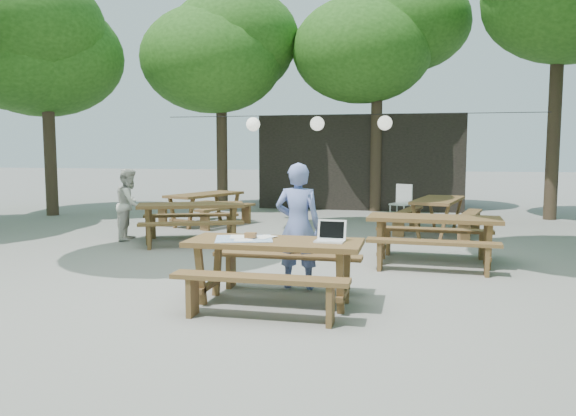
# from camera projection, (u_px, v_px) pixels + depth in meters

# --- Properties ---
(ground) EXTENTS (80.00, 80.00, 0.00)m
(ground) POSITION_uv_depth(u_px,v_px,m) (257.00, 278.00, 7.81)
(ground) COLOR slate
(ground) RESTS_ON ground
(pavilion) EXTENTS (6.00, 3.00, 2.80)m
(pavilion) POSITION_uv_depth(u_px,v_px,m) (363.00, 162.00, 17.74)
(pavilion) COLOR black
(pavilion) RESTS_ON ground
(main_picnic_table) EXTENTS (2.00, 1.58, 0.75)m
(main_picnic_table) POSITION_uv_depth(u_px,v_px,m) (275.00, 271.00, 6.48)
(main_picnic_table) COLOR brown
(main_picnic_table) RESTS_ON ground
(picnic_table_nw) EXTENTS (2.36, 2.19, 0.75)m
(picnic_table_nw) POSITION_uv_depth(u_px,v_px,m) (191.00, 222.00, 10.81)
(picnic_table_nw) COLOR brown
(picnic_table_nw) RESTS_ON ground
(picnic_table_ne) EXTENTS (2.03, 1.66, 0.75)m
(picnic_table_ne) POSITION_uv_depth(u_px,v_px,m) (433.00, 240.00, 8.73)
(picnic_table_ne) COLOR brown
(picnic_table_ne) RESTS_ON ground
(picnic_table_far_w) EXTENTS (2.14, 2.33, 0.75)m
(picnic_table_far_w) POSITION_uv_depth(u_px,v_px,m) (205.00, 209.00, 13.31)
(picnic_table_far_w) COLOR brown
(picnic_table_far_w) RESTS_ON ground
(picnic_table_far_e) EXTENTS (1.96, 2.20, 0.75)m
(picnic_table_far_e) POSITION_uv_depth(u_px,v_px,m) (438.00, 216.00, 11.87)
(picnic_table_far_e) COLOR brown
(picnic_table_far_e) RESTS_ON ground
(woman) EXTENTS (0.60, 0.40, 1.62)m
(woman) POSITION_uv_depth(u_px,v_px,m) (298.00, 226.00, 7.19)
(woman) COLOR #6B7CC3
(woman) RESTS_ON ground
(second_person) EXTENTS (0.68, 0.79, 1.41)m
(second_person) POSITION_uv_depth(u_px,v_px,m) (130.00, 204.00, 11.08)
(second_person) COLOR beige
(second_person) RESTS_ON ground
(plastic_chair) EXTENTS (0.58, 0.58, 0.90)m
(plastic_chair) POSITION_uv_depth(u_px,v_px,m) (401.00, 210.00, 14.26)
(plastic_chair) COLOR silver
(plastic_chair) RESTS_ON ground
(laptop) EXTENTS (0.34, 0.28, 0.24)m
(laptop) POSITION_uv_depth(u_px,v_px,m) (331.00, 236.00, 6.36)
(laptop) COLOR white
(laptop) RESTS_ON main_picnic_table
(tabletop_clutter) EXTENTS (0.78, 0.72, 0.08)m
(tabletop_clutter) POSITION_uv_depth(u_px,v_px,m) (246.00, 238.00, 6.53)
(tabletop_clutter) COLOR #346FB4
(tabletop_clutter) RESTS_ON main_picnic_table
(paper_lanterns) EXTENTS (9.00, 0.34, 0.38)m
(paper_lanterns) POSITION_uv_depth(u_px,v_px,m) (318.00, 123.00, 13.42)
(paper_lanterns) COLOR black
(paper_lanterns) RESTS_ON ground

